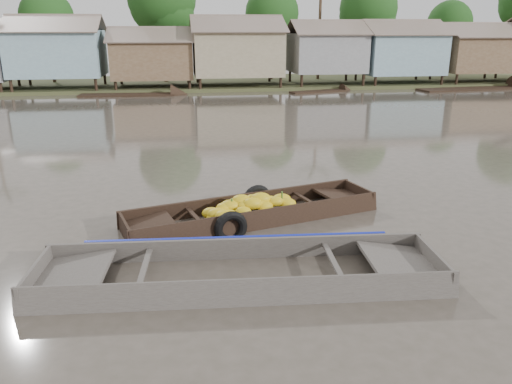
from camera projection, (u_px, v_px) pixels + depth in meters
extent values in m
plane|color=#474036|center=(278.00, 245.00, 10.53)|extent=(120.00, 120.00, 0.00)
cube|color=#384723|center=(203.00, 84.00, 41.56)|extent=(120.00, 12.00, 0.50)
cube|color=#7B9DAA|center=(58.00, 53.00, 35.94)|extent=(6.20, 5.20, 3.20)
cube|color=brown|center=(50.00, 23.00, 33.99)|extent=(6.60, 3.02, 1.28)
cube|color=brown|center=(59.00, 24.00, 36.63)|extent=(6.60, 3.02, 1.28)
cube|color=brown|center=(153.00, 60.00, 37.05)|extent=(5.80, 4.60, 2.70)
cube|color=brown|center=(150.00, 34.00, 35.32)|extent=(6.20, 2.67, 1.14)
cube|color=brown|center=(152.00, 34.00, 37.66)|extent=(6.20, 2.67, 1.14)
cube|color=gray|center=(237.00, 53.00, 37.80)|extent=(6.50, 5.30, 3.30)
cube|color=brown|center=(239.00, 23.00, 35.80)|extent=(6.90, 3.08, 1.31)
cube|color=brown|center=(234.00, 24.00, 38.49)|extent=(6.90, 3.08, 1.31)
cube|color=gray|center=(326.00, 53.00, 38.80)|extent=(5.40, 4.70, 2.90)
cube|color=brown|center=(332.00, 27.00, 37.02)|extent=(5.80, 2.73, 1.17)
cube|color=brown|center=(323.00, 27.00, 39.40)|extent=(5.80, 2.73, 1.17)
cube|color=#7B9DAA|center=(399.00, 54.00, 39.68)|extent=(6.00, 5.00, 3.10)
cube|color=brown|center=(409.00, 27.00, 37.79)|extent=(6.40, 2.90, 1.24)
cube|color=brown|center=(394.00, 27.00, 40.33)|extent=(6.40, 2.90, 1.24)
cube|color=brown|center=(475.00, 54.00, 40.61)|extent=(5.70, 4.90, 2.80)
cube|color=brown|center=(487.00, 30.00, 38.80)|extent=(6.10, 2.85, 1.21)
cube|color=brown|center=(469.00, 30.00, 41.28)|extent=(6.10, 2.85, 1.21)
cylinder|color=#473323|center=(51.00, 54.00, 40.04)|extent=(0.28, 0.28, 4.90)
sphere|color=#133812|center=(47.00, 17.00, 39.17)|extent=(4.20, 4.20, 4.20)
cylinder|color=#473323|center=(164.00, 45.00, 40.15)|extent=(0.28, 0.28, 6.30)
cylinder|color=#473323|center=(272.00, 51.00, 42.53)|extent=(0.28, 0.28, 5.25)
sphere|color=#133812|center=(272.00, 13.00, 41.60)|extent=(4.50, 4.50, 4.50)
cylinder|color=#473323|center=(366.00, 48.00, 42.66)|extent=(0.28, 0.28, 5.60)
sphere|color=#133812|center=(368.00, 9.00, 41.67)|extent=(4.80, 4.80, 4.80)
cylinder|color=#473323|center=(446.00, 54.00, 44.90)|extent=(0.28, 0.28, 4.55)
sphere|color=#133812|center=(450.00, 23.00, 44.09)|extent=(3.90, 3.90, 3.90)
cylinder|color=#473323|center=(319.00, 34.00, 42.20)|extent=(0.24, 0.24, 8.00)
cube|color=black|center=(253.00, 222.00, 12.01)|extent=(6.14, 2.77, 0.08)
cube|color=black|center=(243.00, 204.00, 12.51)|extent=(5.99, 1.84, 0.57)
cube|color=black|center=(265.00, 221.00, 11.37)|extent=(5.99, 1.84, 0.57)
cube|color=black|center=(358.00, 196.00, 13.13)|extent=(0.42, 1.31, 0.54)
cube|color=black|center=(341.00, 196.00, 12.90)|extent=(1.33, 1.40, 0.21)
cube|color=black|center=(125.00, 232.00, 10.75)|extent=(0.42, 1.31, 0.54)
cube|color=black|center=(149.00, 226.00, 10.93)|extent=(1.33, 1.40, 0.21)
cube|color=black|center=(195.00, 217.00, 11.33)|extent=(0.45, 1.27, 0.05)
cube|color=black|center=(306.00, 200.00, 12.47)|extent=(0.45, 1.27, 0.05)
ellipsoid|color=gold|center=(243.00, 203.00, 11.99)|extent=(0.51, 0.41, 0.27)
ellipsoid|color=gold|center=(221.00, 224.00, 11.25)|extent=(0.45, 0.37, 0.24)
ellipsoid|color=gold|center=(246.00, 206.00, 11.70)|extent=(0.53, 0.43, 0.28)
ellipsoid|color=gold|center=(274.00, 201.00, 12.45)|extent=(0.49, 0.40, 0.26)
ellipsoid|color=gold|center=(258.00, 202.00, 12.39)|extent=(0.47, 0.39, 0.25)
ellipsoid|color=gold|center=(253.00, 199.00, 11.94)|extent=(0.44, 0.36, 0.23)
ellipsoid|color=gold|center=(249.00, 202.00, 11.96)|extent=(0.54, 0.44, 0.29)
ellipsoid|color=gold|center=(211.00, 213.00, 11.63)|extent=(0.52, 0.42, 0.28)
ellipsoid|color=gold|center=(269.00, 201.00, 11.97)|extent=(0.52, 0.43, 0.28)
ellipsoid|color=gold|center=(225.00, 208.00, 11.66)|extent=(0.49, 0.40, 0.26)
ellipsoid|color=gold|center=(281.00, 199.00, 12.44)|extent=(0.56, 0.46, 0.30)
ellipsoid|color=gold|center=(236.00, 202.00, 12.03)|extent=(0.45, 0.37, 0.24)
ellipsoid|color=gold|center=(230.00, 220.00, 11.36)|extent=(0.55, 0.45, 0.30)
ellipsoid|color=gold|center=(228.00, 219.00, 11.34)|extent=(0.56, 0.46, 0.30)
ellipsoid|color=gold|center=(241.00, 204.00, 11.90)|extent=(0.50, 0.41, 0.27)
ellipsoid|color=gold|center=(264.00, 207.00, 11.79)|extent=(0.50, 0.40, 0.26)
ellipsoid|color=gold|center=(225.00, 216.00, 11.40)|extent=(0.57, 0.46, 0.30)
ellipsoid|color=gold|center=(299.00, 209.00, 12.01)|extent=(0.47, 0.39, 0.25)
ellipsoid|color=gold|center=(242.00, 204.00, 12.06)|extent=(0.46, 0.38, 0.25)
ellipsoid|color=gold|center=(258.00, 204.00, 11.80)|extent=(0.51, 0.42, 0.27)
ellipsoid|color=gold|center=(218.00, 214.00, 11.51)|extent=(0.57, 0.47, 0.31)
ellipsoid|color=gold|center=(241.00, 200.00, 11.77)|extent=(0.54, 0.44, 0.29)
ellipsoid|color=gold|center=(264.00, 214.00, 11.64)|extent=(0.46, 0.38, 0.25)
ellipsoid|color=gold|center=(252.00, 204.00, 11.66)|extent=(0.54, 0.44, 0.29)
ellipsoid|color=gold|center=(276.00, 202.00, 11.90)|extent=(0.45, 0.36, 0.24)
ellipsoid|color=gold|center=(229.00, 215.00, 11.43)|extent=(0.51, 0.41, 0.27)
ellipsoid|color=gold|center=(230.00, 206.00, 11.70)|extent=(0.57, 0.47, 0.30)
ellipsoid|color=gold|center=(257.00, 202.00, 12.34)|extent=(0.49, 0.40, 0.26)
ellipsoid|color=gold|center=(287.00, 204.00, 12.08)|extent=(0.52, 0.43, 0.28)
ellipsoid|color=gold|center=(243.00, 212.00, 11.48)|extent=(0.44, 0.36, 0.23)
ellipsoid|color=gold|center=(214.00, 219.00, 11.49)|extent=(0.44, 0.36, 0.24)
ellipsoid|color=gold|center=(261.00, 199.00, 11.87)|extent=(0.58, 0.47, 0.31)
cylinder|color=#3F6626|center=(232.00, 203.00, 11.62)|extent=(0.04, 0.04, 0.20)
cylinder|color=#3F6626|center=(262.00, 198.00, 11.92)|extent=(0.04, 0.04, 0.20)
cylinder|color=#3F6626|center=(282.00, 196.00, 12.14)|extent=(0.04, 0.04, 0.20)
torus|color=black|center=(257.00, 200.00, 12.75)|extent=(0.82, 0.41, 0.79)
torus|color=black|center=(231.00, 228.00, 10.94)|extent=(0.81, 0.40, 0.78)
cube|color=#413B37|center=(240.00, 284.00, 9.08)|extent=(7.25, 2.05, 0.08)
cube|color=#413B37|center=(238.00, 251.00, 9.83)|extent=(7.30, 0.68, 0.58)
cube|color=#413B37|center=(243.00, 296.00, 8.17)|extent=(7.30, 0.68, 0.58)
cube|color=#413B37|center=(432.00, 265.00, 9.27)|extent=(0.19, 1.78, 0.55)
cube|color=#413B37|center=(400.00, 262.00, 9.20)|extent=(1.35, 1.62, 0.23)
cube|color=#413B37|center=(37.00, 279.00, 8.74)|extent=(0.19, 1.78, 0.55)
cube|color=#413B37|center=(72.00, 274.00, 8.76)|extent=(1.35, 1.62, 0.23)
cube|color=#413B37|center=(144.00, 269.00, 8.84)|extent=(0.22, 1.72, 0.05)
cube|color=#413B37|center=(334.00, 262.00, 9.09)|extent=(0.22, 1.72, 0.05)
cube|color=#665E54|center=(240.00, 282.00, 9.07)|extent=(5.53, 1.79, 0.02)
cube|color=#101DA1|center=(238.00, 239.00, 9.82)|extent=(5.90, 0.51, 0.15)
torus|color=olive|center=(404.00, 282.00, 9.00)|extent=(0.41, 0.41, 0.06)
torus|color=olive|center=(405.00, 280.00, 8.99)|extent=(0.33, 0.33, 0.06)
cube|color=black|center=(319.00, 93.00, 36.15)|extent=(4.49, 2.16, 0.35)
cube|color=black|center=(471.00, 90.00, 37.72)|extent=(8.55, 2.85, 0.35)
cube|color=black|center=(128.00, 97.00, 34.25)|extent=(6.51, 1.72, 0.35)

